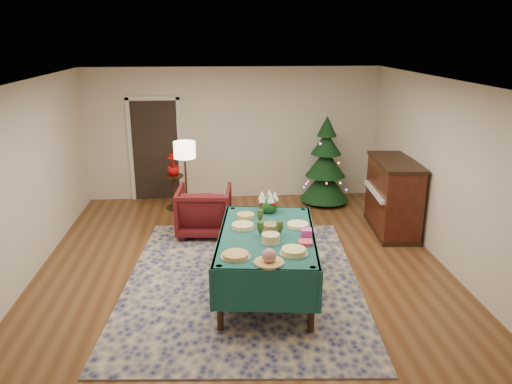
{
  "coord_description": "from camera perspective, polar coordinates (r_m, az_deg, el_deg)",
  "views": [
    {
      "loc": [
        -0.36,
        -6.65,
        3.3
      ],
      "look_at": [
        0.22,
        0.42,
        1.06
      ],
      "focal_mm": 35.0,
      "sensor_mm": 36.0,
      "label": 1
    }
  ],
  "objects": [
    {
      "name": "goblet_2",
      "position": [
        6.38,
        0.49,
        -4.2
      ],
      "size": [
        0.09,
        0.09,
        0.19
      ],
      "color": "#2D471E",
      "rests_on": "buffet_table"
    },
    {
      "name": "platter_5",
      "position": [
        6.61,
        1.76,
        -4.0
      ],
      "size": [
        0.27,
        0.27,
        0.08
      ],
      "color": "silver",
      "rests_on": "buffet_table"
    },
    {
      "name": "room_shell",
      "position": [
        6.94,
        -1.53,
        1.22
      ],
      "size": [
        7.0,
        7.0,
        7.0
      ],
      "color": "#593319",
      "rests_on": "ground"
    },
    {
      "name": "side_table",
      "position": [
        9.95,
        -9.28,
        -0.04
      ],
      "size": [
        0.38,
        0.38,
        0.68
      ],
      "color": "black",
      "rests_on": "ground"
    },
    {
      "name": "piano",
      "position": [
        8.94,
        15.37,
        -0.54
      ],
      "size": [
        0.79,
        1.52,
        1.27
      ],
      "color": "black",
      "rests_on": "ground"
    },
    {
      "name": "rug",
      "position": [
        7.09,
        -1.55,
        -10.1
      ],
      "size": [
        3.5,
        4.43,
        0.02
      ],
      "primitive_type": "cube",
      "rotation": [
        0.0,
        0.0,
        -0.07
      ],
      "color": "#151950",
      "rests_on": "ground"
    },
    {
      "name": "platter_6",
      "position": [
        6.74,
        4.82,
        -3.79
      ],
      "size": [
        0.34,
        0.34,
        0.05
      ],
      "color": "silver",
      "rests_on": "buffet_table"
    },
    {
      "name": "platter_7",
      "position": [
        7.06,
        -1.22,
        -2.71
      ],
      "size": [
        0.29,
        0.29,
        0.05
      ],
      "color": "silver",
      "rests_on": "buffet_table"
    },
    {
      "name": "potted_plant",
      "position": [
        9.82,
        -9.42,
        2.6
      ],
      "size": [
        0.25,
        0.44,
        0.25
      ],
      "primitive_type": "imported",
      "color": "#AC0D0C",
      "rests_on": "side_table"
    },
    {
      "name": "platter_3",
      "position": [
        6.2,
        1.69,
        -5.34
      ],
      "size": [
        0.26,
        0.26,
        0.11
      ],
      "color": "silver",
      "rests_on": "buffet_table"
    },
    {
      "name": "centerpiece",
      "position": [
        7.23,
        1.38,
        -1.18
      ],
      "size": [
        0.3,
        0.3,
        0.35
      ],
      "color": "#1E4C1E",
      "rests_on": "buffet_table"
    },
    {
      "name": "armchair",
      "position": [
        8.58,
        -5.94,
        -1.89
      ],
      "size": [
        0.96,
        0.91,
        0.92
      ],
      "primitive_type": "imported",
      "rotation": [
        0.0,
        0.0,
        3.05
      ],
      "color": "#521115",
      "rests_on": "ground"
    },
    {
      "name": "platter_2",
      "position": [
        5.92,
        4.33,
        -6.79
      ],
      "size": [
        0.34,
        0.34,
        0.07
      ],
      "color": "silver",
      "rests_on": "buffet_table"
    },
    {
      "name": "christmas_tree",
      "position": [
        10.11,
        7.95,
        3.09
      ],
      "size": [
        1.22,
        1.22,
        1.8
      ],
      "color": "black",
      "rests_on": "ground"
    },
    {
      "name": "platter_4",
      "position": [
        6.67,
        -1.52,
        -3.92
      ],
      "size": [
        0.34,
        0.34,
        0.06
      ],
      "color": "silver",
      "rests_on": "buffet_table"
    },
    {
      "name": "goblet_0",
      "position": [
        6.8,
        0.46,
        -2.78
      ],
      "size": [
        0.09,
        0.09,
        0.19
      ],
      "color": "#2D471E",
      "rests_on": "buffet_table"
    },
    {
      "name": "gift_box",
      "position": [
        6.39,
        5.76,
        -4.71
      ],
      "size": [
        0.15,
        0.15,
        0.11
      ],
      "primitive_type": "cube",
      "rotation": [
        0.0,
        0.0,
        -0.12
      ],
      "color": "#E03EB3",
      "rests_on": "buffet_table"
    },
    {
      "name": "buffet_table",
      "position": [
        6.56,
        1.25,
        -6.1
      ],
      "size": [
        1.49,
        2.28,
        0.83
      ],
      "color": "black",
      "rests_on": "ground"
    },
    {
      "name": "platter_1",
      "position": [
        5.65,
        1.51,
        -7.49
      ],
      "size": [
        0.35,
        0.35,
        0.18
      ],
      "color": "silver",
      "rests_on": "buffet_table"
    },
    {
      "name": "doorway",
      "position": [
        10.45,
        -11.44,
        5.0
      ],
      "size": [
        1.08,
        0.04,
        2.16
      ],
      "color": "black",
      "rests_on": "ground"
    },
    {
      "name": "napkin_stack",
      "position": [
        6.19,
        5.66,
        -5.78
      ],
      "size": [
        0.19,
        0.19,
        0.04
      ],
      "primitive_type": "cube",
      "rotation": [
        0.0,
        0.0,
        -0.12
      ],
      "color": "#D63B5A",
      "rests_on": "buffet_table"
    },
    {
      "name": "platter_0",
      "position": [
        5.83,
        -2.35,
        -7.24
      ],
      "size": [
        0.35,
        0.35,
        0.05
      ],
      "color": "silver",
      "rests_on": "buffet_table"
    },
    {
      "name": "goblet_1",
      "position": [
        6.4,
        2.73,
        -4.14
      ],
      "size": [
        0.09,
        0.09,
        0.19
      ],
      "color": "#2D471E",
      "rests_on": "buffet_table"
    },
    {
      "name": "floor_lamp",
      "position": [
        8.7,
        -8.14,
        4.19
      ],
      "size": [
        0.38,
        0.38,
        1.55
      ],
      "color": "#A57F3F",
      "rests_on": "ground"
    }
  ]
}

